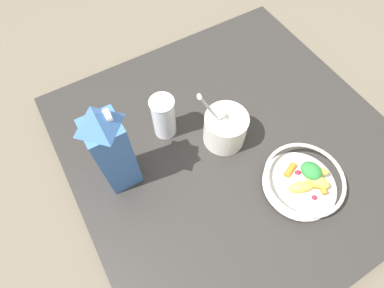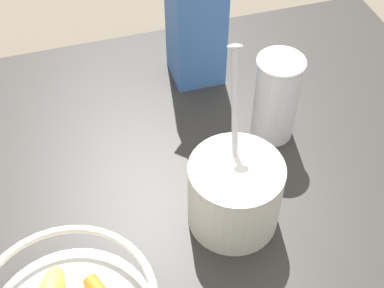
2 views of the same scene
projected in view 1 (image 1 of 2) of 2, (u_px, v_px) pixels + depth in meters
ground_plane at (230, 149)px, 0.92m from camera, size 6.00×6.00×0.00m
countertop at (231, 146)px, 0.90m from camera, size 0.92×0.92×0.04m
fruit_bowl at (303, 181)px, 0.78m from camera, size 0.21×0.21×0.08m
milk_carton at (112, 150)px, 0.70m from camera, size 0.08×0.08×0.30m
yogurt_tub at (225, 128)px, 0.84m from camera, size 0.12×0.15×0.23m
drinking_cup at (164, 116)px, 0.84m from camera, size 0.07×0.07×0.14m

